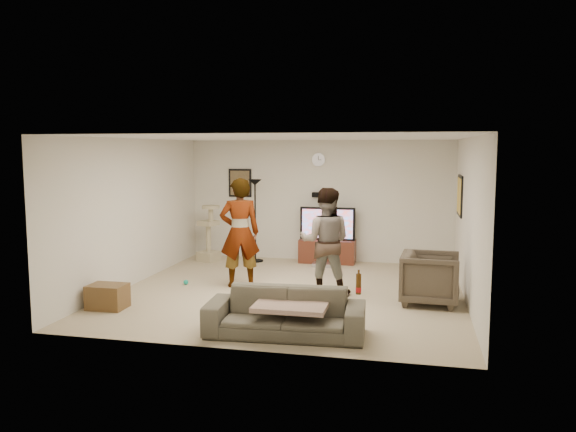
% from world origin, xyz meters
% --- Properties ---
extents(floor, '(5.50, 5.50, 0.02)m').
position_xyz_m(floor, '(0.00, 0.00, -0.01)').
color(floor, tan).
rests_on(floor, ground).
extents(ceiling, '(5.50, 5.50, 0.02)m').
position_xyz_m(ceiling, '(0.00, 0.00, 2.51)').
color(ceiling, white).
rests_on(ceiling, wall_back).
extents(wall_back, '(5.50, 0.04, 2.50)m').
position_xyz_m(wall_back, '(0.00, 2.75, 1.25)').
color(wall_back, silver).
rests_on(wall_back, floor).
extents(wall_front, '(5.50, 0.04, 2.50)m').
position_xyz_m(wall_front, '(0.00, -2.75, 1.25)').
color(wall_front, silver).
rests_on(wall_front, floor).
extents(wall_left, '(0.04, 5.50, 2.50)m').
position_xyz_m(wall_left, '(-2.75, 0.00, 1.25)').
color(wall_left, silver).
rests_on(wall_left, floor).
extents(wall_right, '(0.04, 5.50, 2.50)m').
position_xyz_m(wall_right, '(2.75, 0.00, 1.25)').
color(wall_right, silver).
rests_on(wall_right, floor).
extents(wall_clock, '(0.26, 0.04, 0.26)m').
position_xyz_m(wall_clock, '(0.00, 2.72, 2.10)').
color(wall_clock, white).
rests_on(wall_clock, wall_back).
extents(wall_speaker, '(0.25, 0.10, 0.10)m').
position_xyz_m(wall_speaker, '(0.00, 2.69, 1.38)').
color(wall_speaker, black).
rests_on(wall_speaker, wall_back).
extents(picture_back, '(0.42, 0.03, 0.52)m').
position_xyz_m(picture_back, '(-1.70, 2.73, 1.60)').
color(picture_back, brown).
rests_on(picture_back, wall_back).
extents(picture_right, '(0.03, 0.78, 0.62)m').
position_xyz_m(picture_right, '(2.73, 1.60, 1.50)').
color(picture_right, gold).
rests_on(picture_right, wall_right).
extents(tv_stand, '(1.14, 0.45, 0.47)m').
position_xyz_m(tv_stand, '(0.23, 2.50, 0.24)').
color(tv_stand, '#4A2116').
rests_on(tv_stand, floor).
extents(console_box, '(0.40, 0.30, 0.07)m').
position_xyz_m(console_box, '(0.20, 2.11, 0.04)').
color(console_box, '#B3B4C0').
rests_on(console_box, floor).
extents(tv, '(1.13, 0.08, 0.67)m').
position_xyz_m(tv, '(0.23, 2.50, 0.81)').
color(tv, black).
rests_on(tv, tv_stand).
extents(tv_screen, '(1.04, 0.01, 0.59)m').
position_xyz_m(tv_screen, '(0.23, 2.46, 0.81)').
color(tv_screen, '#2C87E4').
rests_on(tv_screen, tv).
extents(floor_lamp, '(0.32, 0.32, 1.69)m').
position_xyz_m(floor_lamp, '(-1.25, 2.31, 0.85)').
color(floor_lamp, black).
rests_on(floor_lamp, floor).
extents(cat_tree, '(0.48, 0.48, 1.17)m').
position_xyz_m(cat_tree, '(-2.21, 2.14, 0.59)').
color(cat_tree, tan).
rests_on(cat_tree, floor).
extents(person_left, '(0.79, 0.66, 1.85)m').
position_xyz_m(person_left, '(-0.91, 0.19, 0.92)').
color(person_left, '#9698AC').
rests_on(person_left, floor).
extents(person_right, '(0.86, 0.69, 1.72)m').
position_xyz_m(person_right, '(0.58, -0.03, 0.86)').
color(person_right, '#3F5E8A').
rests_on(person_right, floor).
extents(sofa, '(2.02, 0.90, 0.58)m').
position_xyz_m(sofa, '(0.40, -2.12, 0.29)').
color(sofa, '#504C3E').
rests_on(sofa, floor).
extents(throw_blanket, '(0.91, 0.71, 0.06)m').
position_xyz_m(throw_blanket, '(0.49, -2.12, 0.39)').
color(throw_blanket, tan).
rests_on(throw_blanket, sofa).
extents(beer_bottle, '(0.06, 0.06, 0.25)m').
position_xyz_m(beer_bottle, '(1.31, -2.12, 0.70)').
color(beer_bottle, '#452708').
rests_on(beer_bottle, sofa).
extents(armchair, '(0.91, 0.88, 0.78)m').
position_xyz_m(armchair, '(2.21, -0.23, 0.39)').
color(armchair, '#453C31').
rests_on(armchair, floor).
extents(side_table, '(0.54, 0.41, 0.36)m').
position_xyz_m(side_table, '(-2.40, -1.53, 0.18)').
color(side_table, '#543A1E').
rests_on(side_table, floor).
extents(toy_ball, '(0.09, 0.09, 0.09)m').
position_xyz_m(toy_ball, '(-1.86, 0.09, 0.04)').
color(toy_ball, '#15A58B').
rests_on(toy_ball, floor).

